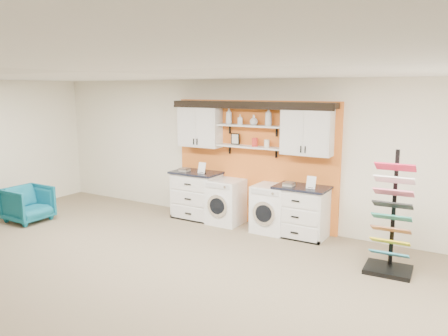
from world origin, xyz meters
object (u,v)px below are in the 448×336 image
Objects in this scene: base_cabinet_left at (197,195)px; sample_rack at (391,235)px; base_cabinet_right at (302,211)px; dryer at (272,208)px; washer at (226,201)px; armchair at (28,204)px.

sample_rack is (3.91, -0.79, 0.07)m from base_cabinet_left.
base_cabinet_right reaches higher than dryer.
dryer is 2.37m from sample_rack.
base_cabinet_right is 1.83m from sample_rack.
armchair is (-3.45, -1.92, -0.08)m from washer.
dryer reaches higher than armchair.
washer is at bearing -179.88° from base_cabinet_right.
base_cabinet_right is at bearing 0.33° from dryer.
washer and dryer have the same top height.
base_cabinet_right is (2.26, 0.00, -0.02)m from base_cabinet_left.
base_cabinet_left is 0.70m from washer.
base_cabinet_left reaches higher than dryer.
base_cabinet_right is 1.08× the size of washer.
armchair is (-5.01, -1.93, -0.11)m from base_cabinet_right.
armchair is at bearing -158.98° from base_cabinet_right.
washer is 0.49× the size of sample_rack.
base_cabinet_right is at bearing 0.00° from base_cabinet_left.
base_cabinet_right is 1.21× the size of armchair.
sample_rack is at bearing -25.71° from base_cabinet_right.
dryer is (0.98, 0.00, -0.00)m from washer.
sample_rack is (1.65, -0.79, 0.09)m from base_cabinet_right.
base_cabinet_right reaches higher than washer.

